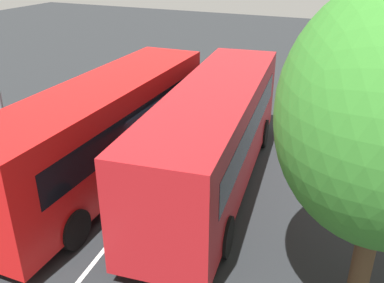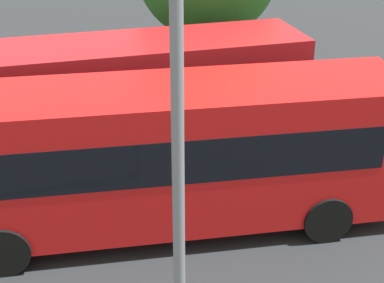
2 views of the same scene
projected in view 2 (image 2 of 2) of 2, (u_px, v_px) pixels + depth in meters
ground_plane at (134, 191)px, 14.62m from camera, size 74.08×74.08×0.00m
bus_far_left at (106, 99)px, 15.27m from camera, size 10.70×3.70×3.31m
bus_center_left at (162, 153)px, 12.46m from camera, size 10.56×2.77×3.31m
street_lamp at (173, 77)px, 6.98m from camera, size 0.35×2.88×8.99m
lane_stripe_outer_left at (134, 191)px, 14.62m from camera, size 15.59×1.64×0.01m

